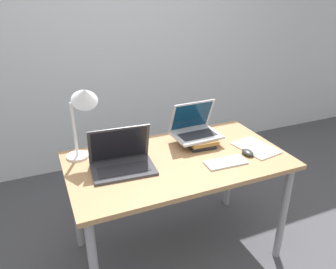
# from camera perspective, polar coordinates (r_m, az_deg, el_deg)

# --- Properties ---
(wall_back) EXTENTS (8.00, 0.05, 2.70)m
(wall_back) POSITION_cam_1_polar(r_m,az_deg,el_deg) (3.31, -9.73, 16.94)
(wall_back) COLOR silver
(wall_back) RESTS_ON ground_plane
(desk) EXTENTS (1.40, 0.78, 0.77)m
(desk) POSITION_cam_1_polar(r_m,az_deg,el_deg) (2.14, 1.69, -6.16)
(desk) COLOR #9E754C
(desk) RESTS_ON ground_plane
(laptop_left) EXTENTS (0.39, 0.28, 0.25)m
(laptop_left) POSITION_cam_1_polar(r_m,az_deg,el_deg) (1.99, -8.02, -4.54)
(laptop_left) COLOR #333338
(laptop_left) RESTS_ON desk
(book_stack) EXTENTS (0.20, 0.26, 0.06)m
(book_stack) POSITION_cam_1_polar(r_m,az_deg,el_deg) (2.28, 5.38, -0.97)
(book_stack) COLOR black
(book_stack) RESTS_ON desk
(laptop_on_books) EXTENTS (0.32, 0.25, 0.24)m
(laptop_on_books) POSITION_cam_1_polar(r_m,az_deg,el_deg) (2.27, 4.69, 1.05)
(laptop_on_books) COLOR #B2B2B7
(laptop_on_books) RESTS_ON book_stack
(wireless_keyboard) EXTENTS (0.27, 0.13, 0.01)m
(wireless_keyboard) POSITION_cam_1_polar(r_m,az_deg,el_deg) (2.07, 10.01, -4.80)
(wireless_keyboard) COLOR silver
(wireless_keyboard) RESTS_ON desk
(mouse) EXTENTS (0.06, 0.10, 0.03)m
(mouse) POSITION_cam_1_polar(r_m,az_deg,el_deg) (2.20, 13.71, -3.04)
(mouse) COLOR #2D2D2D
(mouse) RESTS_ON desk
(notepad) EXTENTS (0.24, 0.32, 0.01)m
(notepad) POSITION_cam_1_polar(r_m,az_deg,el_deg) (2.30, 15.03, -2.25)
(notepad) COLOR white
(notepad) RESTS_ON desk
(desk_lamp) EXTENTS (0.23, 0.20, 0.51)m
(desk_lamp) POSITION_cam_1_polar(r_m,az_deg,el_deg) (2.02, -14.53, 5.31)
(desk_lamp) COLOR white
(desk_lamp) RESTS_ON desk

